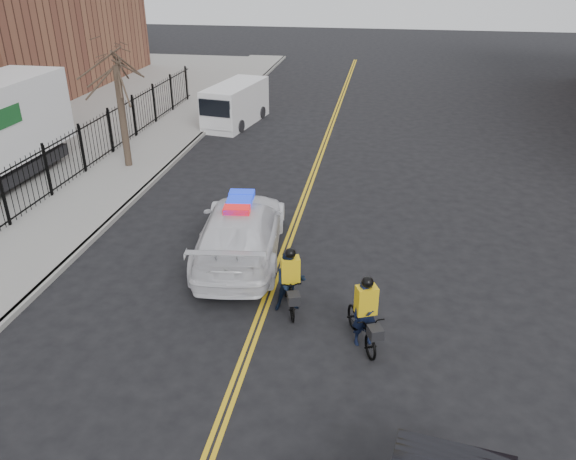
{
  "coord_description": "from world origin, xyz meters",
  "views": [
    {
      "loc": [
        2.59,
        -10.54,
        8.02
      ],
      "look_at": [
        0.3,
        2.84,
        1.3
      ],
      "focal_mm": 35.0,
      "sensor_mm": 36.0,
      "label": 1
    }
  ],
  "objects_px": {
    "cyclist_near": "(365,321)",
    "police_cruiser": "(241,231)",
    "cargo_van": "(235,105)",
    "cyclist_far": "(290,286)"
  },
  "relations": [
    {
      "from": "cargo_van",
      "to": "cyclist_near",
      "type": "relative_size",
      "value": 2.73
    },
    {
      "from": "police_cruiser",
      "to": "cyclist_far",
      "type": "relative_size",
      "value": 3.35
    },
    {
      "from": "police_cruiser",
      "to": "cargo_van",
      "type": "distance_m",
      "value": 14.25
    },
    {
      "from": "police_cruiser",
      "to": "cyclist_near",
      "type": "height_order",
      "value": "police_cruiser"
    },
    {
      "from": "police_cruiser",
      "to": "cyclist_far",
      "type": "distance_m",
      "value": 3.11
    },
    {
      "from": "cargo_van",
      "to": "cyclist_far",
      "type": "distance_m",
      "value": 17.18
    },
    {
      "from": "cargo_van",
      "to": "cyclist_near",
      "type": "distance_m",
      "value": 18.82
    },
    {
      "from": "cyclist_near",
      "to": "police_cruiser",
      "type": "bearing_deg",
      "value": 113.51
    },
    {
      "from": "cargo_van",
      "to": "cyclist_near",
      "type": "height_order",
      "value": "cargo_van"
    },
    {
      "from": "cargo_van",
      "to": "police_cruiser",
      "type": "bearing_deg",
      "value": -64.94
    }
  ]
}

